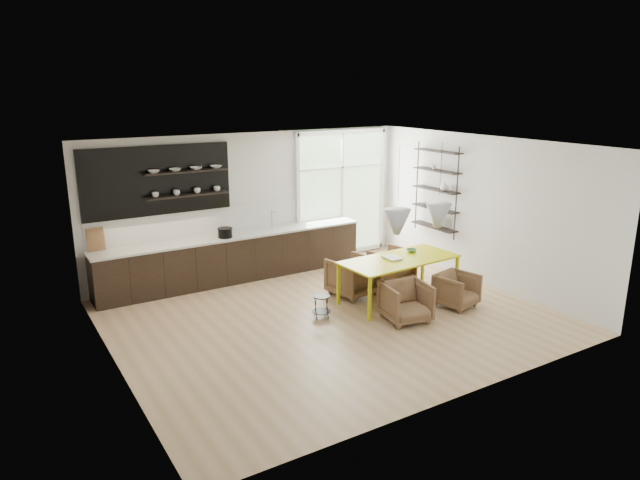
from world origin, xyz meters
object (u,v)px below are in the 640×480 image
Objects in this scene: armchair_back_left at (353,276)px; wire_stool at (321,303)px; armchair_back_right at (392,266)px; armchair_front_right at (457,290)px; dining_table at (399,261)px; armchair_front_left at (406,302)px.

armchair_back_left is 1.25m from wire_stool.
armchair_back_right is at bearing 20.61° from wire_stool.
armchair_front_right is (0.18, -1.62, -0.04)m from armchair_back_right.
armchair_front_left is (-0.50, -0.80, -0.41)m from dining_table.
armchair_front_left reaches higher than armchair_front_right.
armchair_back_right is 1.91× the size of wire_stool.
dining_table is 2.79× the size of armchair_back_left.
armchair_back_left reaches higher than armchair_front_left.
armchair_back_right is (1.06, 0.17, -0.02)m from armchair_back_left.
armchair_front_right is 2.46m from wire_stool.
armchair_front_left is 1.19m from armchair_front_right.
dining_table reaches higher than armchair_back_right.
dining_table is 1.03m from armchair_front_left.
dining_table is 0.95m from armchair_back_left.
wire_stool is at bearing 6.91° from armchair_back_right.
armchair_back_left is 1.08m from armchair_back_right.
wire_stool is (-1.63, 0.04, -0.49)m from dining_table.
dining_table is 1.06m from armchair_back_right.
armchair_front_right is at bearing -19.30° from wire_stool.
armchair_front_right is (1.25, -1.44, -0.06)m from armchair_back_left.
armchair_back_right is (0.51, 0.84, -0.40)m from dining_table.
armchair_back_left is 1.91m from armchair_front_right.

